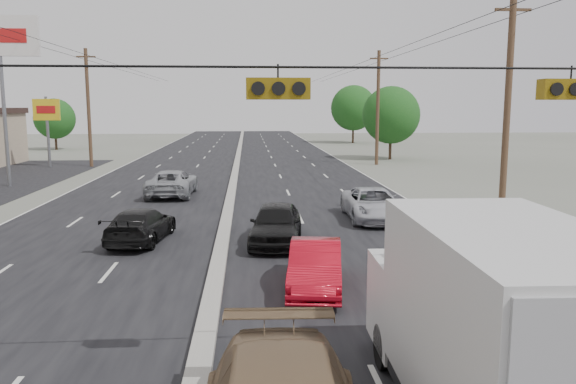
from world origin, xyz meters
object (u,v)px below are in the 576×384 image
Objects in this scene: box_truck at (489,328)px; queue_car_b at (437,260)px; oncoming_near at (141,225)px; red_sedan at (315,267)px; pole_sign_far at (47,115)px; queue_car_a at (276,224)px; queue_car_d at (557,282)px; utility_pole_left_c at (88,107)px; queue_car_c at (373,205)px; oncoming_far at (172,183)px; utility_pole_right_b at (507,108)px; tree_right_mid at (391,115)px; tree_left_far at (55,119)px; tree_right_far at (353,108)px; utility_pole_right_c at (378,107)px.

queue_car_b is at bearing 77.90° from box_truck.
oncoming_near is (-7.77, 13.49, -1.15)m from box_truck.
box_truck reaches higher than red_sedan.
queue_car_b is (22.46, -33.92, -3.66)m from pole_sign_far.
box_truck is 13.08m from queue_car_a.
queue_car_b is at bearing 144.65° from queue_car_d.
utility_pole_left_c is at bearing 123.89° from queue_car_a.
queue_car_a is (18.03, -28.67, -3.63)m from pole_sign_far.
queue_car_c reaches higher than red_sedan.
utility_pole_right_b is at bearing 153.84° from oncoming_far.
queue_car_a is 1.03× the size of queue_car_d.
oncoming_near is (-18.13, -32.96, -3.68)m from tree_right_mid.
tree_left_far is at bearing -61.38° from oncoming_near.
tree_right_far is 1.99× the size of red_sedan.
queue_car_b and oncoming_far have the same top height.
queue_car_b is (-9.54, -63.92, -4.21)m from tree_right_far.
oncoming_near is 0.83× the size of oncoming_far.
tree_right_mid is at bearing 82.27° from queue_car_b.
tree_right_mid reaches higher than tree_left_far.
queue_car_c is 1.14× the size of oncoming_near.
utility_pole_left_c is 2.19× the size of queue_car_b.
pole_sign_far is at bearing 133.83° from queue_car_c.
tree_right_mid is 25.03m from tree_right_far.
utility_pole_right_c is at bearing 84.54° from queue_car_b.
queue_car_d is 0.98× the size of oncoming_near.
utility_pole_left_c reaches higher than pole_sign_far.
tree_left_far is 1.19× the size of queue_car_c.
pole_sign_far is 1.35× the size of queue_car_d.
utility_pole_right_b is 2.19× the size of queue_car_b.
box_truck is 7.66m from red_sedan.
queue_car_d is (2.53, -1.89, -0.11)m from queue_car_b.
tree_right_far is at bearing 14.74° from tree_left_far.
oncoming_far is at bearing 117.79° from red_sedan.
queue_car_b is at bearing 155.25° from oncoming_near.
tree_left_far reaches higher than queue_car_b.
utility_pole_right_b is at bearing -90.00° from utility_pole_right_c.
oncoming_far is (-8.06, 24.79, -1.06)m from box_truck.
utility_pole_right_b is at bearing -4.86° from queue_car_c.
pole_sign_far is 43.87m from tree_right_far.
pole_sign_far reaches higher than box_truck.
tree_left_far is 59.60m from red_sedan.
utility_pole_right_c is 1.63× the size of tree_left_far.
queue_car_c is at bearing 144.03° from oncoming_far.
queue_car_a reaches higher than queue_car_d.
tree_left_far is 54.36m from queue_car_a.
utility_pole_right_c reaches higher than queue_car_b.
oncoming_near is at bearing 148.38° from queue_car_d.
tree_right_mid is 37.79m from oncoming_near.
red_sedan is (18.87, -34.08, -3.73)m from pole_sign_far.
tree_right_far is 1.58× the size of queue_car_c.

